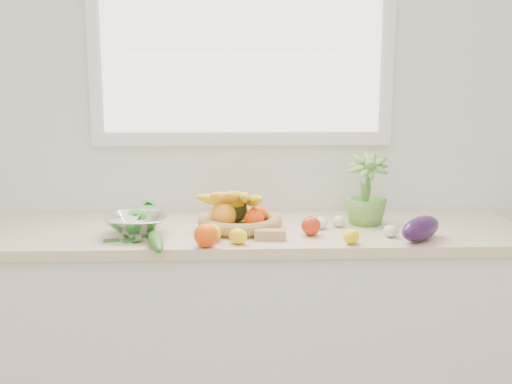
{
  "coord_description": "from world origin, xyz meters",
  "views": [
    {
      "loc": [
        -0.03,
        -0.55,
        1.53
      ],
      "look_at": [
        0.05,
        1.93,
        1.05
      ],
      "focal_mm": 45.0,
      "sensor_mm": 36.0,
      "label": 1
    }
  ],
  "objects_px": {
    "eggplant": "(421,228)",
    "cucumber": "(156,241)",
    "apple": "(311,226)",
    "colander_with_spinach": "(137,219)",
    "fruit_basket": "(239,216)",
    "potted_herb": "(366,191)"
  },
  "relations": [
    {
      "from": "apple",
      "to": "eggplant",
      "type": "height_order",
      "value": "eggplant"
    },
    {
      "from": "cucumber",
      "to": "potted_herb",
      "type": "xyz_separation_m",
      "value": [
        0.82,
        0.33,
        0.11
      ]
    },
    {
      "from": "eggplant",
      "to": "cucumber",
      "type": "height_order",
      "value": "eggplant"
    },
    {
      "from": "potted_herb",
      "to": "colander_with_spinach",
      "type": "xyz_separation_m",
      "value": [
        -0.91,
        -0.15,
        -0.07
      ]
    },
    {
      "from": "fruit_basket",
      "to": "colander_with_spinach",
      "type": "relative_size",
      "value": 1.83
    },
    {
      "from": "cucumber",
      "to": "apple",
      "type": "bearing_deg",
      "value": 14.81
    },
    {
      "from": "apple",
      "to": "colander_with_spinach",
      "type": "height_order",
      "value": "colander_with_spinach"
    },
    {
      "from": "eggplant",
      "to": "fruit_basket",
      "type": "relative_size",
      "value": 0.51
    },
    {
      "from": "apple",
      "to": "fruit_basket",
      "type": "height_order",
      "value": "fruit_basket"
    },
    {
      "from": "apple",
      "to": "potted_herb",
      "type": "xyz_separation_m",
      "value": [
        0.25,
        0.18,
        0.1
      ]
    },
    {
      "from": "eggplant",
      "to": "colander_with_spinach",
      "type": "bearing_deg",
      "value": 174.09
    },
    {
      "from": "cucumber",
      "to": "colander_with_spinach",
      "type": "distance_m",
      "value": 0.2
    },
    {
      "from": "cucumber",
      "to": "colander_with_spinach",
      "type": "xyz_separation_m",
      "value": [
        -0.09,
        0.17,
        0.04
      ]
    },
    {
      "from": "apple",
      "to": "eggplant",
      "type": "relative_size",
      "value": 0.32
    },
    {
      "from": "eggplant",
      "to": "potted_herb",
      "type": "relative_size",
      "value": 0.75
    },
    {
      "from": "eggplant",
      "to": "cucumber",
      "type": "relative_size",
      "value": 0.86
    },
    {
      "from": "eggplant",
      "to": "fruit_basket",
      "type": "distance_m",
      "value": 0.7
    },
    {
      "from": "apple",
      "to": "potted_herb",
      "type": "distance_m",
      "value": 0.32
    },
    {
      "from": "colander_with_spinach",
      "to": "fruit_basket",
      "type": "bearing_deg",
      "value": 12.96
    },
    {
      "from": "potted_herb",
      "to": "colander_with_spinach",
      "type": "relative_size",
      "value": 1.26
    },
    {
      "from": "cucumber",
      "to": "fruit_basket",
      "type": "bearing_deg",
      "value": 41.47
    },
    {
      "from": "potted_herb",
      "to": "fruit_basket",
      "type": "xyz_separation_m",
      "value": [
        -0.52,
        -0.07,
        -0.09
      ]
    }
  ]
}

